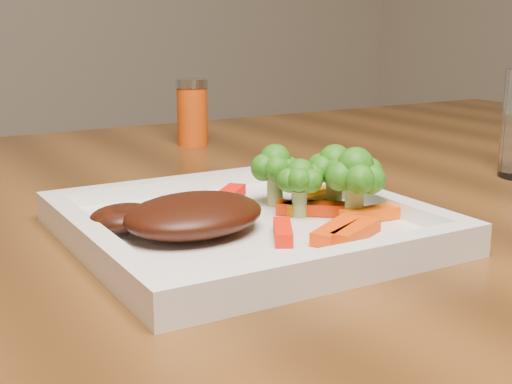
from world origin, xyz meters
TOP-DOWN VIEW (x-y plane):
  - plate at (-0.05, -0.29)m, footprint 0.27×0.27m
  - steak at (-0.10, -0.30)m, footprint 0.13×0.11m
  - broccoli_0 at (-0.00, -0.25)m, footprint 0.07×0.07m
  - broccoli_1 at (0.03, -0.29)m, footprint 0.07×0.07m
  - broccoli_2 at (0.03, -0.33)m, footprint 0.06×0.06m
  - broccoli_3 at (-0.00, -0.30)m, footprint 0.06×0.06m
  - carrot_0 at (-0.01, -0.36)m, footprint 0.06×0.05m
  - carrot_1 at (0.04, -0.34)m, footprint 0.06×0.02m
  - carrot_2 at (-0.05, -0.34)m, footprint 0.04×0.05m
  - carrot_3 at (0.05, -0.26)m, footprint 0.06×0.02m
  - carrot_4 at (-0.03, -0.22)m, footprint 0.05×0.05m
  - carrot_5 at (0.01, -0.30)m, footprint 0.06×0.05m
  - carrot_6 at (0.01, -0.29)m, footprint 0.05×0.02m
  - spice_shaker at (0.09, 0.12)m, footprint 0.05×0.05m
  - carrot_7 at (-0.00, -0.37)m, footprint 0.06×0.04m

SIDE VIEW (x-z plane):
  - plate at x=-0.05m, z-range 0.75..0.76m
  - carrot_0 at x=-0.01m, z-range 0.76..0.77m
  - carrot_1 at x=0.04m, z-range 0.76..0.77m
  - carrot_2 at x=-0.05m, z-range 0.76..0.77m
  - carrot_3 at x=0.05m, z-range 0.76..0.77m
  - carrot_4 at x=-0.03m, z-range 0.76..0.77m
  - carrot_5 at x=0.01m, z-range 0.76..0.77m
  - carrot_6 at x=0.01m, z-range 0.76..0.77m
  - carrot_7 at x=0.00m, z-range 0.76..0.77m
  - steak at x=-0.10m, z-range 0.76..0.79m
  - broccoli_2 at x=0.03m, z-range 0.76..0.82m
  - broccoli_3 at x=0.00m, z-range 0.76..0.82m
  - broccoli_1 at x=0.03m, z-range 0.76..0.83m
  - spice_shaker at x=0.09m, z-range 0.75..0.84m
  - broccoli_0 at x=0.00m, z-range 0.76..0.83m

